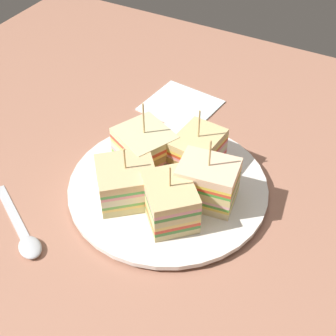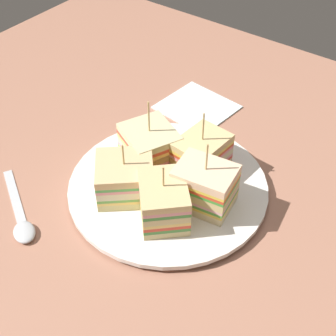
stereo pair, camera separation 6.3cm
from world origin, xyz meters
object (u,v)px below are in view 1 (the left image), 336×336
at_px(sandwich_wedge_0, 170,201).
at_px(sandwich_wedge_2, 197,151).
at_px(sandwich_wedge_3, 145,147).
at_px(chip_pile, 167,178).
at_px(spoon, 25,238).
at_px(sandwich_wedge_1, 208,181).
at_px(plate, 168,187).
at_px(sandwich_wedge_4, 127,182).
at_px(napkin, 181,105).

bearing_deg(sandwich_wedge_0, sandwich_wedge_2, -36.75).
xyz_separation_m(sandwich_wedge_2, sandwich_wedge_3, (0.07, 0.03, 0.00)).
bearing_deg(sandwich_wedge_3, chip_pile, -1.08).
distance_m(sandwich_wedge_0, chip_pile, 0.06).
distance_m(chip_pile, spoon, 0.20).
bearing_deg(sandwich_wedge_1, chip_pile, -7.76).
height_order(sandwich_wedge_0, sandwich_wedge_1, sandwich_wedge_1).
xyz_separation_m(plate, sandwich_wedge_4, (0.04, 0.04, 0.03)).
xyz_separation_m(sandwich_wedge_1, sandwich_wedge_3, (0.11, -0.02, -0.00)).
xyz_separation_m(sandwich_wedge_4, spoon, (0.08, 0.12, -0.03)).
bearing_deg(spoon, sandwich_wedge_0, 67.59).
bearing_deg(napkin, sandwich_wedge_3, 99.08).
bearing_deg(napkin, spoon, 83.70).
bearing_deg(chip_pile, sandwich_wedge_4, 55.08).
height_order(sandwich_wedge_0, sandwich_wedge_2, sandwich_wedge_2).
bearing_deg(sandwich_wedge_4, chip_pile, 14.22).
distance_m(sandwich_wedge_0, spoon, 0.19).
bearing_deg(sandwich_wedge_4, sandwich_wedge_2, 21.07).
height_order(sandwich_wedge_4, spoon, sandwich_wedge_4).
distance_m(chip_pile, napkin, 0.20).
bearing_deg(sandwich_wedge_4, sandwich_wedge_0, -45.17).
height_order(plate, sandwich_wedge_1, sandwich_wedge_1).
xyz_separation_m(sandwich_wedge_0, chip_pile, (0.03, -0.05, -0.02)).
bearing_deg(plate, napkin, -67.58).
bearing_deg(spoon, sandwich_wedge_1, 73.56).
height_order(sandwich_wedge_1, chip_pile, sandwich_wedge_1).
xyz_separation_m(sandwich_wedge_2, spoon, (0.13, 0.22, -0.03)).
xyz_separation_m(sandwich_wedge_0, sandwich_wedge_2, (0.01, -0.10, -0.00)).
relative_size(sandwich_wedge_3, napkin, 0.88).
distance_m(plate, napkin, 0.20).
distance_m(plate, sandwich_wedge_1, 0.07).
bearing_deg(plate, sandwich_wedge_0, 120.85).
bearing_deg(sandwich_wedge_2, napkin, -139.81).
xyz_separation_m(plate, sandwich_wedge_1, (-0.06, -0.00, 0.04)).
height_order(sandwich_wedge_3, sandwich_wedge_4, sandwich_wedge_3).
distance_m(spoon, napkin, 0.35).
height_order(plate, chip_pile, chip_pile).
distance_m(sandwich_wedge_2, napkin, 0.16).
distance_m(sandwich_wedge_2, chip_pile, 0.06).
bearing_deg(sandwich_wedge_2, spoon, -26.63).
xyz_separation_m(sandwich_wedge_0, sandwich_wedge_1, (-0.03, -0.05, 0.00)).
bearing_deg(sandwich_wedge_2, plate, -12.15).
height_order(chip_pile, spoon, chip_pile).
distance_m(sandwich_wedge_3, napkin, 0.16).
height_order(sandwich_wedge_2, sandwich_wedge_4, sandwich_wedge_2).
relative_size(plate, chip_pile, 4.09).
height_order(spoon, napkin, spoon).
xyz_separation_m(sandwich_wedge_0, napkin, (0.11, -0.23, -0.04)).
bearing_deg(sandwich_wedge_4, plate, 9.82).
height_order(sandwich_wedge_1, sandwich_wedge_2, sandwich_wedge_1).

